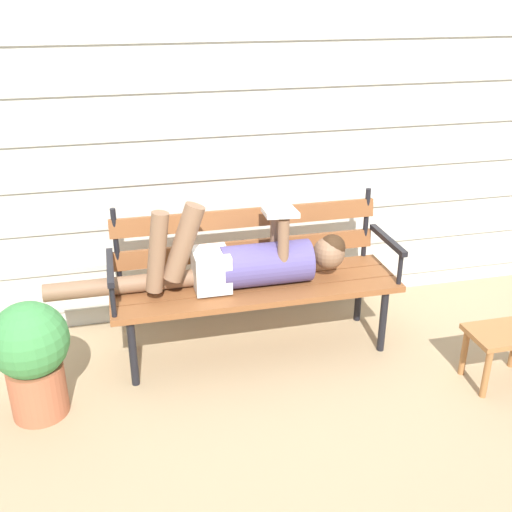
{
  "coord_description": "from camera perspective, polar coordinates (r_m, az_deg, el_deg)",
  "views": [
    {
      "loc": [
        -0.73,
        -2.96,
        2.03
      ],
      "look_at": [
        0.0,
        0.07,
        0.62
      ],
      "focal_mm": 42.23,
      "sensor_mm": 36.0,
      "label": 1
    }
  ],
  "objects": [
    {
      "name": "footstool",
      "position": [
        3.58,
        22.47,
        -7.5
      ],
      "size": [
        0.4,
        0.27,
        0.32
      ],
      "color": "#9E6638",
      "rests_on": "ground"
    },
    {
      "name": "potted_plant",
      "position": [
        3.23,
        -20.47,
        -8.72
      ],
      "size": [
        0.39,
        0.39,
        0.63
      ],
      "color": "#AD5B3D",
      "rests_on": "ground"
    },
    {
      "name": "park_bench",
      "position": [
        3.54,
        -0.27,
        -1.53
      ],
      "size": [
        1.67,
        0.5,
        0.89
      ],
      "color": "brown",
      "rests_on": "ground"
    },
    {
      "name": "ground_plane",
      "position": [
        3.66,
        0.26,
        -9.36
      ],
      "size": [
        12.0,
        12.0,
        0.0
      ],
      "primitive_type": "plane",
      "color": "tan"
    },
    {
      "name": "house_siding",
      "position": [
        3.79,
        -2.04,
        9.76
      ],
      "size": [
        5.41,
        0.08,
        2.16
      ],
      "color": "beige",
      "rests_on": "ground"
    },
    {
      "name": "reclining_person",
      "position": [
        3.41,
        -1.36,
        -0.51
      ],
      "size": [
        1.72,
        0.27,
        0.55
      ],
      "color": "#514784"
    }
  ]
}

